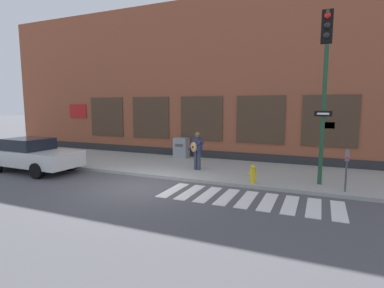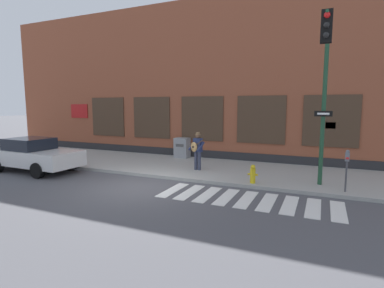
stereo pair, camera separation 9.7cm
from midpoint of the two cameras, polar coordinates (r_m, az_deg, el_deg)
name	(u,v)px [view 1 (the left image)]	position (r m, az deg, el deg)	size (l,w,h in m)	color
ground_plane	(140,187)	(11.45, -10.08, -8.08)	(160.00, 160.00, 0.00)	#4C4C51
sidewalk	(183,166)	(14.67, -1.86, -4.28)	(28.00, 4.78, 0.13)	#9E9E99
building_backdrop	(214,83)	(18.47, 3.99, 11.45)	(28.00, 4.06, 8.71)	brown
crosswalk	(247,199)	(10.01, 10.15, -10.31)	(5.78, 1.90, 0.01)	silver
red_car	(32,155)	(15.60, -28.30, -1.84)	(4.65, 2.07, 1.53)	silver
busker	(197,149)	(13.42, 0.72, -0.90)	(0.72, 0.64, 1.70)	#33384C
traffic_light	(325,79)	(10.82, 23.73, 11.34)	(0.60, 2.73, 5.49)	#1E472D
parking_meter	(347,164)	(11.26, 27.16, -3.42)	(0.13, 0.11, 1.44)	#47474C
utility_box	(181,148)	(16.72, -2.20, -0.70)	(0.78, 0.62, 1.10)	gray
fire_hydrant	(253,174)	(11.48, 11.29, -5.61)	(0.38, 0.20, 0.70)	gold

